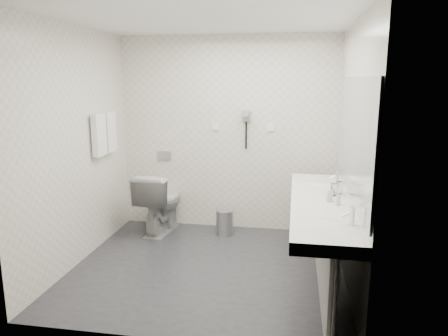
# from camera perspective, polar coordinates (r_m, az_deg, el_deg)

# --- Properties ---
(floor) EXTENTS (2.80, 2.80, 0.00)m
(floor) POSITION_cam_1_polar(r_m,az_deg,el_deg) (4.61, -2.21, -13.20)
(floor) COLOR #2B2B31
(floor) RESTS_ON ground
(ceiling) EXTENTS (2.80, 2.80, 0.00)m
(ceiling) POSITION_cam_1_polar(r_m,az_deg,el_deg) (4.21, -2.49, 19.32)
(ceiling) COLOR white
(ceiling) RESTS_ON wall_back
(wall_back) EXTENTS (2.80, 0.00, 2.80)m
(wall_back) POSITION_cam_1_polar(r_m,az_deg,el_deg) (5.50, 0.45, 4.53)
(wall_back) COLOR silver
(wall_back) RESTS_ON floor
(wall_front) EXTENTS (2.80, 0.00, 2.80)m
(wall_front) POSITION_cam_1_polar(r_m,az_deg,el_deg) (3.00, -7.45, -1.80)
(wall_front) COLOR silver
(wall_front) RESTS_ON floor
(wall_left) EXTENTS (0.00, 2.60, 2.60)m
(wall_left) POSITION_cam_1_polar(r_m,az_deg,el_deg) (4.72, -19.22, 2.65)
(wall_left) COLOR silver
(wall_left) RESTS_ON floor
(wall_right) EXTENTS (0.00, 2.60, 2.60)m
(wall_right) POSITION_cam_1_polar(r_m,az_deg,el_deg) (4.18, 16.80, 1.68)
(wall_right) COLOR silver
(wall_right) RESTS_ON floor
(vanity_counter) EXTENTS (0.55, 2.20, 0.10)m
(vanity_counter) POSITION_cam_1_polar(r_m,az_deg,el_deg) (4.06, 12.90, -4.93)
(vanity_counter) COLOR white
(vanity_counter) RESTS_ON floor
(vanity_panel) EXTENTS (0.03, 2.15, 0.75)m
(vanity_panel) POSITION_cam_1_polar(r_m,az_deg,el_deg) (4.21, 12.97, -10.50)
(vanity_panel) COLOR gray
(vanity_panel) RESTS_ON floor
(vanity_post_near) EXTENTS (0.06, 0.06, 0.75)m
(vanity_post_near) POSITION_cam_1_polar(r_m,az_deg,el_deg) (3.27, 14.56, -17.41)
(vanity_post_near) COLOR silver
(vanity_post_near) RESTS_ON floor
(vanity_post_far) EXTENTS (0.06, 0.06, 0.75)m
(vanity_post_far) POSITION_cam_1_polar(r_m,az_deg,el_deg) (5.18, 12.67, -6.15)
(vanity_post_far) COLOR silver
(vanity_post_far) RESTS_ON floor
(mirror) EXTENTS (0.02, 2.20, 1.05)m
(mirror) POSITION_cam_1_polar(r_m,az_deg,el_deg) (3.95, 17.10, 4.03)
(mirror) COLOR #B2BCC6
(mirror) RESTS_ON wall_right
(basin_near) EXTENTS (0.40, 0.31, 0.05)m
(basin_near) POSITION_cam_1_polar(r_m,az_deg,el_deg) (3.43, 13.51, -7.48)
(basin_near) COLOR white
(basin_near) RESTS_ON vanity_counter
(basin_far) EXTENTS (0.40, 0.31, 0.05)m
(basin_far) POSITION_cam_1_polar(r_m,az_deg,el_deg) (4.68, 12.49, -2.24)
(basin_far) COLOR white
(basin_far) RESTS_ON vanity_counter
(faucet_near) EXTENTS (0.04, 0.04, 0.15)m
(faucet_near) POSITION_cam_1_polar(r_m,az_deg,el_deg) (3.43, 16.85, -6.13)
(faucet_near) COLOR silver
(faucet_near) RESTS_ON vanity_counter
(faucet_far) EXTENTS (0.04, 0.04, 0.15)m
(faucet_far) POSITION_cam_1_polar(r_m,az_deg,el_deg) (4.67, 14.93, -1.24)
(faucet_far) COLOR silver
(faucet_far) RESTS_ON vanity_counter
(soap_bottle_a) EXTENTS (0.06, 0.06, 0.12)m
(soap_bottle_a) POSITION_cam_1_polar(r_m,az_deg,el_deg) (4.02, 14.04, -3.55)
(soap_bottle_a) COLOR white
(soap_bottle_a) RESTS_ON vanity_counter
(soap_bottle_b) EXTENTS (0.09, 0.09, 0.09)m
(soap_bottle_b) POSITION_cam_1_polar(r_m,az_deg,el_deg) (4.22, 14.28, -3.04)
(soap_bottle_b) COLOR white
(soap_bottle_b) RESTS_ON vanity_counter
(soap_bottle_c) EXTENTS (0.05, 0.05, 0.12)m
(soap_bottle_c) POSITION_cam_1_polar(r_m,az_deg,el_deg) (3.92, 15.13, -3.99)
(soap_bottle_c) COLOR white
(soap_bottle_c) RESTS_ON vanity_counter
(glass_left) EXTENTS (0.08, 0.08, 0.12)m
(glass_left) POSITION_cam_1_polar(r_m,az_deg,el_deg) (4.23, 14.57, -2.82)
(glass_left) COLOR silver
(glass_left) RESTS_ON vanity_counter
(glass_right) EXTENTS (0.09, 0.09, 0.12)m
(glass_right) POSITION_cam_1_polar(r_m,az_deg,el_deg) (4.31, 15.22, -2.56)
(glass_right) COLOR silver
(glass_right) RESTS_ON vanity_counter
(toilet) EXTENTS (0.53, 0.83, 0.79)m
(toilet) POSITION_cam_1_polar(r_m,az_deg,el_deg) (5.54, -8.59, -4.57)
(toilet) COLOR white
(toilet) RESTS_ON floor
(flush_plate) EXTENTS (0.18, 0.02, 0.12)m
(flush_plate) POSITION_cam_1_polar(r_m,az_deg,el_deg) (5.73, -8.01, 1.67)
(flush_plate) COLOR #B2B5BA
(flush_plate) RESTS_ON wall_back
(pedal_bin) EXTENTS (0.26, 0.26, 0.31)m
(pedal_bin) POSITION_cam_1_polar(r_m,az_deg,el_deg) (5.45, 0.10, -7.40)
(pedal_bin) COLOR #B2B5BA
(pedal_bin) RESTS_ON floor
(bin_lid) EXTENTS (0.22, 0.22, 0.02)m
(bin_lid) POSITION_cam_1_polar(r_m,az_deg,el_deg) (5.40, 0.10, -5.77)
(bin_lid) COLOR #B2B5BA
(bin_lid) RESTS_ON pedal_bin
(towel_rail) EXTENTS (0.02, 0.62, 0.02)m
(towel_rail) POSITION_cam_1_polar(r_m,az_deg,el_deg) (5.15, -16.03, 6.93)
(towel_rail) COLOR silver
(towel_rail) RESTS_ON wall_left
(towel_near) EXTENTS (0.07, 0.24, 0.48)m
(towel_near) POSITION_cam_1_polar(r_m,az_deg,el_deg) (5.05, -16.47, 4.30)
(towel_near) COLOR white
(towel_near) RESTS_ON towel_rail
(towel_far) EXTENTS (0.07, 0.24, 0.48)m
(towel_far) POSITION_cam_1_polar(r_m,az_deg,el_deg) (5.30, -15.15, 4.71)
(towel_far) COLOR white
(towel_far) RESTS_ON towel_rail
(dryer_cradle) EXTENTS (0.10, 0.04, 0.14)m
(dryer_cradle) POSITION_cam_1_polar(r_m,az_deg,el_deg) (5.41, 3.04, 7.06)
(dryer_cradle) COLOR #929397
(dryer_cradle) RESTS_ON wall_back
(dryer_barrel) EXTENTS (0.08, 0.14, 0.08)m
(dryer_barrel) POSITION_cam_1_polar(r_m,az_deg,el_deg) (5.34, 2.96, 7.32)
(dryer_barrel) COLOR #929397
(dryer_barrel) RESTS_ON dryer_cradle
(dryer_cord) EXTENTS (0.02, 0.02, 0.35)m
(dryer_cord) POSITION_cam_1_polar(r_m,az_deg,el_deg) (5.42, 2.99, 4.41)
(dryer_cord) COLOR black
(dryer_cord) RESTS_ON dryer_cradle
(switch_plate_a) EXTENTS (0.09, 0.02, 0.09)m
(switch_plate_a) POSITION_cam_1_polar(r_m,az_deg,el_deg) (5.50, -1.12, 5.58)
(switch_plate_a) COLOR white
(switch_plate_a) RESTS_ON wall_back
(switch_plate_b) EXTENTS (0.09, 0.02, 0.09)m
(switch_plate_b) POSITION_cam_1_polar(r_m,az_deg,el_deg) (5.42, 6.21, 5.42)
(switch_plate_b) COLOR white
(switch_plate_b) RESTS_ON wall_back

